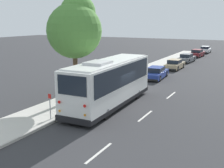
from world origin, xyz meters
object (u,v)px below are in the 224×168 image
shuttle_bus (110,81)px  parked_sedan_blue (156,73)px  parked_sedan_white (205,50)px  parked_sedan_tan (175,65)px  fire_hydrant (123,81)px  sign_post_far (67,100)px  street_tree (75,27)px  parked_sedan_maroon (197,53)px  sign_post_near (50,106)px  parked_sedan_gray (187,58)px

shuttle_bus → parked_sedan_blue: (11.25, 0.36, -1.29)m
shuttle_bus → parked_sedan_white: 39.69m
parked_sedan_tan → fire_hydrant: parked_sedan_tan is taller
sign_post_far → street_tree: bearing=23.4°
parked_sedan_white → sign_post_far: bearing=177.1°
parked_sedan_maroon → sign_post_far: sign_post_far is taller
sign_post_far → parked_sedan_maroon: bearing=-2.2°
fire_hydrant → parked_sedan_white: bearing=-3.0°
fire_hydrant → parked_sedan_tan: bearing=-7.7°
parked_sedan_tan → sign_post_near: bearing=177.0°
parked_sedan_blue → parked_sedan_gray: parked_sedan_gray is taller
shuttle_bus → parked_sedan_tan: bearing=-0.8°
parked_sedan_white → street_tree: street_tree is taller
parked_sedan_white → sign_post_far: 42.61m
parked_sedan_blue → fire_hydrant: bearing=159.8°
street_tree → sign_post_far: size_ratio=4.85×
parked_sedan_tan → street_tree: size_ratio=0.55×
parked_sedan_white → fire_hydrant: size_ratio=5.54×
parked_sedan_blue → sign_post_far: 14.24m
fire_hydrant → shuttle_bus: bearing=-162.8°
parked_sedan_blue → parked_sedan_white: size_ratio=1.06×
sign_post_near → fire_hydrant: bearing=1.2°
parked_sedan_maroon → parked_sedan_white: parked_sedan_white is taller
fire_hydrant → sign_post_near: bearing=-178.8°
parked_sedan_tan → parked_sedan_gray: bearing=1.5°
parked_sedan_gray → fire_hydrant: parked_sedan_gray is taller
street_tree → sign_post_far: (-2.99, -1.30, -4.68)m
shuttle_bus → sign_post_far: (-2.92, 1.67, -0.89)m
parked_sedan_maroon → street_tree: bearing=179.4°
sign_post_near → fire_hydrant: size_ratio=2.01×
parked_sedan_blue → parked_sedan_gray: 13.96m
parked_sedan_white → parked_sedan_blue: bearing=178.7°
shuttle_bus → street_tree: (0.07, 2.97, 3.79)m
fire_hydrant → parked_sedan_gray: bearing=-4.6°
shuttle_bus → parked_sedan_maroon: 32.63m
parked_sedan_gray → parked_sedan_white: 14.45m
parked_sedan_blue → shuttle_bus: bearing=178.2°
parked_sedan_tan → parked_sedan_maroon: 14.35m
shuttle_bus → street_tree: bearing=87.0°
parked_sedan_blue → parked_sedan_white: parked_sedan_white is taller
street_tree → parked_sedan_tan: bearing=-8.5°
parked_sedan_maroon → sign_post_near: sign_post_near is taller
parked_sedan_blue → parked_sedan_white: bearing=-4.0°
parked_sedan_white → parked_sedan_gray: bearing=178.3°
parked_sedan_gray → parked_sedan_maroon: bearing=3.3°
sign_post_near → sign_post_far: (1.72, 0.00, 0.00)m
parked_sedan_blue → sign_post_near: bearing=171.7°
parked_sedan_blue → sign_post_near: 15.95m
parked_sedan_blue → parked_sedan_tan: bearing=-4.5°
parked_sedan_gray → parked_sedan_tan: bearing=-175.2°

